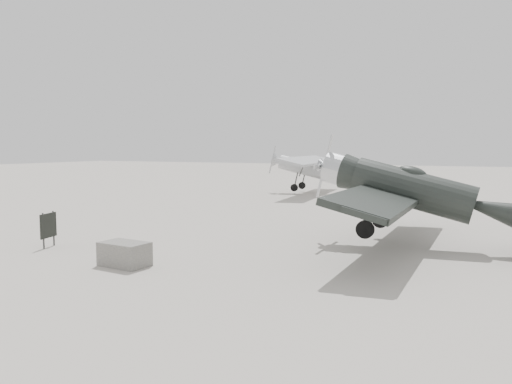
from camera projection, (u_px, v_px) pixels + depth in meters
ground at (256, 246)px, 17.50m from camera, size 160.00×160.00×0.00m
lowwing_monoplane at (424, 193)px, 16.92m from camera, size 7.89×10.94×3.56m
highwing_monoplane at (317, 168)px, 36.75m from camera, size 7.73×10.88×3.08m
equipment_block at (125, 254)px, 14.48m from camera, size 1.48×1.01×0.70m
sign_board at (48, 226)px, 17.19m from camera, size 0.24×0.84×1.22m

